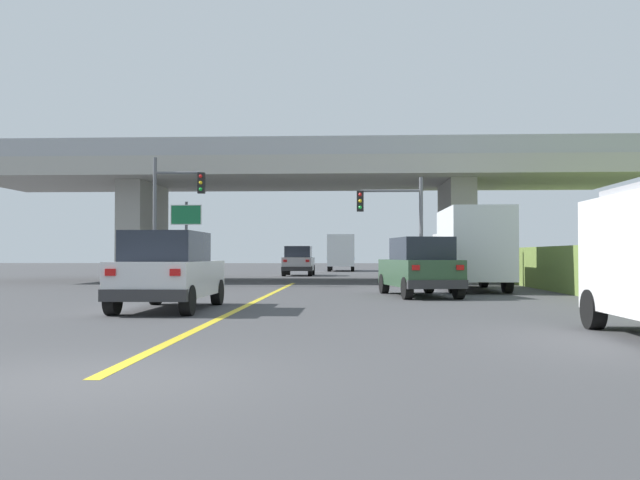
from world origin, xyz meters
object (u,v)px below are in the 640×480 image
object	(u,v)px
sedan_oncoming	(299,261)
semi_truck_distant	(341,252)
traffic_signal_nearside	(398,216)
traffic_signal_farside	(171,205)
suv_lead	(169,271)
box_truck	(471,249)
suv_crossing	(420,267)
highway_sign	(186,223)

from	to	relation	value
sedan_oncoming	semi_truck_distant	size ratio (longest dim) A/B	0.65
traffic_signal_nearside	traffic_signal_farside	world-z (taller)	traffic_signal_farside
traffic_signal_farside	traffic_signal_nearside	bearing A→B (deg)	3.45
sedan_oncoming	semi_truck_distant	bearing A→B (deg)	78.64
suv_lead	semi_truck_distant	xyz separation A→B (m)	(3.78, 42.95, 0.63)
suv_lead	box_truck	bearing A→B (deg)	46.80
box_truck	sedan_oncoming	bearing A→B (deg)	113.66
suv_crossing	box_truck	bearing A→B (deg)	48.90
suv_crossing	highway_sign	bearing A→B (deg)	126.19
box_truck	highway_sign	bearing A→B (deg)	153.59
sedan_oncoming	suv_lead	bearing A→B (deg)	-92.07
traffic_signal_farside	highway_sign	bearing A→B (deg)	90.36
box_truck	traffic_signal_farside	size ratio (longest dim) A/B	1.14
suv_lead	suv_crossing	bearing A→B (deg)	41.11
suv_crossing	traffic_signal_farside	bearing A→B (deg)	135.73
box_truck	semi_truck_distant	xyz separation A→B (m)	(-5.74, 32.82, -0.03)
traffic_signal_farside	highway_sign	distance (m)	3.12
suv_crossing	box_truck	xyz separation A→B (m)	(2.45, 3.96, 0.66)
highway_sign	semi_truck_distant	size ratio (longest dim) A/B	0.63
sedan_oncoming	box_truck	bearing A→B (deg)	-66.34
box_truck	highway_sign	size ratio (longest dim) A/B	1.65
suv_crossing	semi_truck_distant	distance (m)	36.93
traffic_signal_nearside	highway_sign	bearing A→B (deg)	167.08
suv_lead	suv_crossing	xyz separation A→B (m)	(7.07, 6.17, -0.00)
sedan_oncoming	traffic_signal_nearside	world-z (taller)	traffic_signal_nearside
suv_lead	sedan_oncoming	distance (m)	29.44
suv_lead	highway_sign	bearing A→B (deg)	102.35
box_truck	semi_truck_distant	bearing A→B (deg)	99.92
traffic_signal_nearside	highway_sign	xyz separation A→B (m)	(-10.51, 2.41, -0.20)
box_truck	traffic_signal_nearside	distance (m)	5.14
suv_crossing	traffic_signal_nearside	size ratio (longest dim) A/B	0.98
box_truck	highway_sign	xyz separation A→B (m)	(-13.16, 6.54, 1.34)
sedan_oncoming	traffic_signal_farside	xyz separation A→B (m)	(-4.69, -15.80, 2.70)
suv_lead	traffic_signal_farside	bearing A→B (deg)	104.92
sedan_oncoming	suv_crossing	bearing A→B (deg)	-75.52
traffic_signal_farside	sedan_oncoming	bearing A→B (deg)	73.45
traffic_signal_nearside	box_truck	bearing A→B (deg)	-57.28
sedan_oncoming	semi_truck_distant	xyz separation A→B (m)	(2.72, 13.52, 0.64)
sedan_oncoming	traffic_signal_nearside	bearing A→B (deg)	-69.07
suv_lead	box_truck	distance (m)	13.91
suv_lead	traffic_signal_nearside	world-z (taller)	traffic_signal_nearside
suv_lead	sedan_oncoming	xyz separation A→B (m)	(1.06, 29.42, -0.00)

